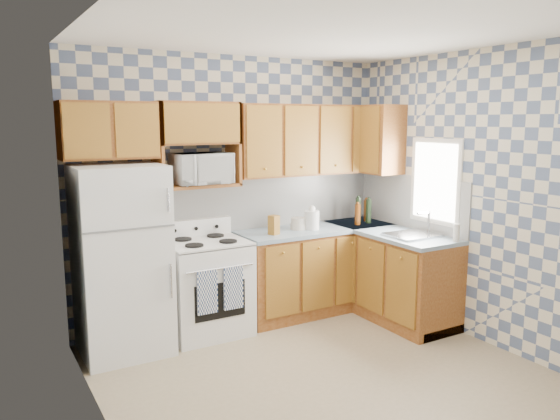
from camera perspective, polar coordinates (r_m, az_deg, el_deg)
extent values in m
plane|color=#887758|center=(4.70, 4.25, -16.59)|extent=(3.40, 3.40, 0.00)
cube|color=slate|center=(5.66, -4.77, 2.17)|extent=(3.40, 0.02, 2.70)
cube|color=slate|center=(5.43, 19.40, 1.35)|extent=(0.02, 3.20, 2.70)
cube|color=white|center=(5.86, -1.17, 0.95)|extent=(2.60, 0.02, 0.56)
cube|color=white|center=(5.99, 13.45, 0.88)|extent=(0.02, 1.60, 0.56)
cube|color=white|center=(5.01, -16.25, -5.07)|extent=(0.75, 0.70, 1.68)
cube|color=white|center=(5.38, -7.70, -8.10)|extent=(0.76, 0.65, 0.90)
cube|color=silver|center=(5.26, -7.81, -3.37)|extent=(0.76, 0.65, 0.02)
cube|color=white|center=(5.49, -8.93, -1.84)|extent=(0.76, 0.08, 0.17)
cube|color=navy|center=(5.00, -7.61, -8.51)|extent=(0.19, 0.02, 0.40)
cube|color=navy|center=(5.10, -4.90, -8.10)|extent=(0.19, 0.02, 0.40)
cube|color=#6B2F0D|center=(5.99, 3.79, -6.31)|extent=(1.75, 0.60, 0.88)
cube|color=#6B2F0D|center=(5.95, 11.13, -6.58)|extent=(0.60, 1.60, 0.88)
cube|color=slate|center=(5.88, 3.86, -2.00)|extent=(1.77, 0.63, 0.04)
cube|color=slate|center=(5.84, 11.24, -2.24)|extent=(0.63, 1.60, 0.04)
cube|color=#6B2F0D|center=(5.89, 3.19, 7.34)|extent=(1.75, 0.33, 0.74)
cube|color=#6B2F0D|center=(5.04, -17.52, 7.95)|extent=(0.82, 0.33, 0.50)
cube|color=#6B2F0D|center=(6.16, 9.72, 7.31)|extent=(0.33, 0.70, 0.74)
cube|color=#6B2F0D|center=(5.32, -8.60, 2.55)|extent=(0.80, 0.33, 0.03)
imported|color=white|center=(5.29, -8.23, 4.31)|extent=(0.56, 0.39, 0.30)
cube|color=#B7B7BC|center=(5.59, 13.65, -2.59)|extent=(0.48, 0.40, 0.03)
cube|color=white|center=(5.71, 15.93, 2.90)|extent=(0.02, 0.66, 0.86)
cylinder|color=black|center=(6.15, 8.16, -0.04)|extent=(0.06, 0.06, 0.28)
cylinder|color=black|center=(6.17, 9.24, -0.13)|extent=(0.06, 0.06, 0.26)
cylinder|color=#58290A|center=(6.28, 9.01, -0.04)|extent=(0.06, 0.06, 0.25)
cylinder|color=#58290A|center=(6.05, 8.11, -0.46)|extent=(0.06, 0.06, 0.23)
cube|color=brown|center=(5.48, -0.65, -1.57)|extent=(0.11, 0.11, 0.19)
cylinder|color=white|center=(5.75, 3.35, -1.05)|extent=(0.16, 0.16, 0.20)
cylinder|color=beige|center=(5.43, 17.96, -2.27)|extent=(0.06, 0.06, 0.17)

